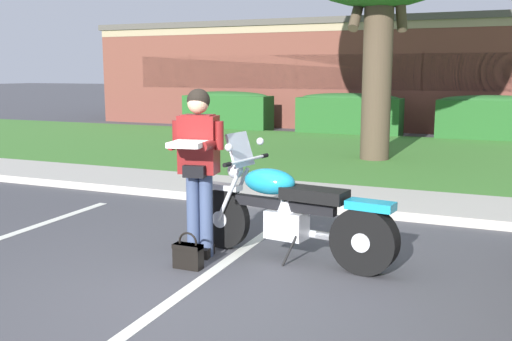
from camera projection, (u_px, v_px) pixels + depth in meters
name	position (u px, v px, depth m)	size (l,w,h in m)	color
ground_plane	(207.00, 289.00, 5.12)	(140.00, 140.00, 0.00)	#424247
curb_strip	(317.00, 207.00, 7.98)	(60.00, 0.20, 0.12)	#ADA89E
concrete_walk	(335.00, 196.00, 8.75)	(60.00, 1.50, 0.08)	#ADA89E
grass_lawn	(393.00, 156.00, 12.98)	(60.00, 7.84, 0.06)	#3D752D
stall_stripe_1	(202.00, 279.00, 5.37)	(0.12, 4.40, 0.01)	silver
motorcycle	(296.00, 213.00, 5.82)	(2.24, 0.82, 1.26)	black
rider_person	(198.00, 159.00, 5.88)	(0.53, 0.62, 1.70)	black
handbag	(188.00, 254.00, 5.64)	(0.28, 0.13, 0.36)	black
hedge_left	(228.00, 110.00, 19.06)	(2.88, 0.90, 1.24)	#235623
hedge_center_left	(349.00, 113.00, 17.49)	(3.08, 0.90, 1.24)	#235623
hedge_center_right	(494.00, 117.00, 15.92)	(3.00, 0.90, 1.24)	#235623
brick_building	(443.00, 74.00, 22.60)	(23.56, 11.21, 3.57)	brown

